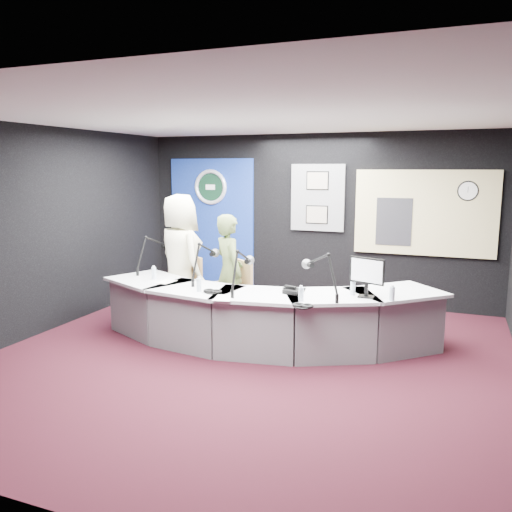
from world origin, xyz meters
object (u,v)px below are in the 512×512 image
at_px(broadcast_desk, 260,316).
at_px(armchair_left, 181,293).
at_px(person_woman, 229,273).
at_px(armchair_right, 229,294).
at_px(person_man, 180,259).

height_order(broadcast_desk, armchair_left, armchair_left).
height_order(armchair_left, person_woman, person_woman).
distance_m(armchair_right, person_man, 0.93).
distance_m(person_man, person_woman, 0.83).
height_order(armchair_right, person_man, person_man).
relative_size(broadcast_desk, armchair_right, 4.42).
bearing_deg(armchair_right, armchair_left, -150.08).
bearing_deg(person_man, person_woman, -154.42).
relative_size(armchair_left, person_woman, 0.52).
bearing_deg(person_man, armchair_right, -154.42).
xyz_separation_m(armchair_left, person_woman, (0.82, -0.09, 0.39)).
xyz_separation_m(armchair_left, armchair_right, (0.82, -0.09, 0.09)).
relative_size(person_man, person_woman, 1.16).
distance_m(broadcast_desk, person_woman, 0.87).
distance_m(broadcast_desk, armchair_left, 1.53).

